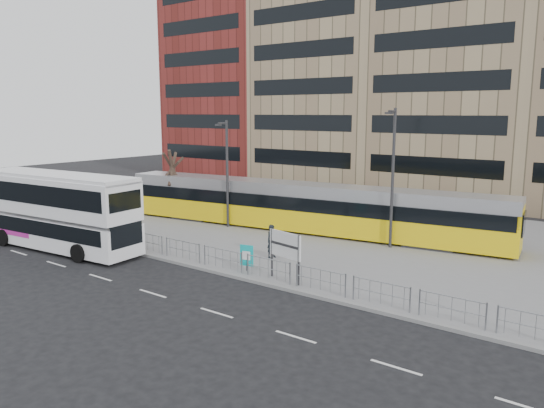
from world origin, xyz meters
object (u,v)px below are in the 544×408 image
Objects in this scene: pedestrian at (272,241)px; lamp_post_west at (227,169)px; traffic_light_west at (91,208)px; bare_tree at (172,148)px; double_decker_bus at (58,209)px; tram at (300,207)px; lamp_post_east at (392,173)px; station_sign at (285,247)px; ad_panel at (247,256)px.

lamp_post_west reaches higher than pedestrian.
pedestrian is 0.25× the size of lamp_post_west.
traffic_light_west is 9.03m from bare_tree.
tram is (9.18, 12.63, -0.71)m from double_decker_bus.
pedestrian is at bearing 20.94° from double_decker_bus.
double_decker_bus is 11.47m from lamp_post_west.
double_decker_bus is 13.28m from pedestrian.
lamp_post_west reaches higher than double_decker_bus.
lamp_post_west is 6.05m from bare_tree.
lamp_post_east is (4.36, 6.12, 3.61)m from pedestrian.
station_sign is at bearing -67.67° from tram.
double_decker_bus is at bearing -143.65° from lamp_post_east.
bare_tree is at bearing 176.96° from lamp_post_west.
ad_panel is at bearing -171.03° from station_sign.
station_sign is 15.19m from traffic_light_west.
lamp_post_west is (4.71, 7.95, 2.18)m from traffic_light_west.
lamp_post_east is (3.89, 8.96, 3.76)m from ad_panel.
pedestrian is (2.68, -6.81, -0.71)m from tram.
lamp_post_east is at bearing 7.16° from lamp_post_west.
double_decker_bus is at bearing -81.83° from bare_tree.
pedestrian is at bearing -76.33° from tram.
tram is 7.65m from lamp_post_east.
bare_tree is (-5.92, 0.31, 1.25)m from lamp_post_west.
pedestrian is (-2.98, 2.95, -0.74)m from station_sign.
lamp_post_east is (1.38, 9.07, 2.88)m from station_sign.
double_decker_bus is 11.29m from bare_tree.
bare_tree is at bearing -176.22° from lamp_post_east.
lamp_post_west is 1.00× the size of bare_tree.
double_decker_bus is at bearing 133.73° from pedestrian.
double_decker_bus is 8.61× the size of ad_panel.
double_decker_bus reaches higher than pedestrian.
tram is at bearing 9.89° from bare_tree.
station_sign is at bearing -35.91° from lamp_post_west.
pedestrian is (11.85, 5.82, -1.42)m from double_decker_bus.
ad_panel is at bearing -43.17° from lamp_post_west.
bare_tree is at bearing 137.24° from ad_panel.
ad_panel is 0.18× the size of bare_tree.
traffic_light_west is at bearing -81.71° from bare_tree.
bare_tree reaches higher than ad_panel.
ad_panel is (12.33, 2.98, -1.57)m from double_decker_bus.
double_decker_bus is 20.26m from lamp_post_east.
traffic_light_west is at bearing -150.32° from lamp_post_east.
station_sign is 18.56m from bare_tree.
lamp_post_west is (-10.47, 7.58, 2.47)m from station_sign.
lamp_post_west reaches higher than tram.
lamp_post_east is at bearing 92.90° from station_sign.
lamp_post_east reaches higher than traffic_light_west.
station_sign is 0.32× the size of bare_tree.
tram is at bearing 94.61° from ad_panel.
tram reaches higher than station_sign.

